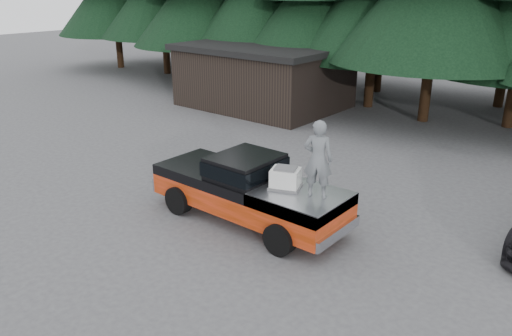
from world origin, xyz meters
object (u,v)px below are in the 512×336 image
Objects in this scene: pickup_truck at (248,198)px; man_on_bed at (318,159)px; utility_building at (264,75)px; air_compressor at (285,179)px.

man_on_bed is at bearing 1.38° from pickup_truck.
pickup_truck is 14.09m from utility_building.
utility_building reaches higher than pickup_truck.
air_compressor is 0.09× the size of utility_building.
man_on_bed is 15.46m from utility_building.
air_compressor reaches higher than pickup_truck.
man_on_bed is at bearing -46.34° from utility_building.
man_on_bed is (0.95, 0.03, 0.75)m from air_compressor.
air_compressor is 0.37× the size of man_on_bed.
man_on_bed reaches higher than pickup_truck.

